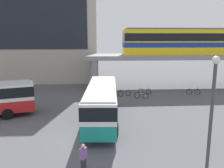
{
  "coord_description": "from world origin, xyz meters",
  "views": [
    {
      "loc": [
        1.08,
        -16.13,
        7.33
      ],
      "look_at": [
        2.7,
        9.81,
        2.2
      ],
      "focal_mm": 37.21,
      "sensor_mm": 36.0,
      "label": 1
    }
  ],
  "objects": [
    {
      "name": "train",
      "position": [
        14.68,
        17.86,
        6.93
      ],
      "size": [
        19.67,
        2.96,
        3.84
      ],
      "color": "yellow",
      "rests_on": "elevated_platform"
    },
    {
      "name": "bus_main",
      "position": [
        1.4,
        3.82,
        1.99
      ],
      "size": [
        3.22,
        11.17,
        3.22
      ],
      "color": "teal",
      "rests_on": "ground_plane"
    },
    {
      "name": "ground_plane",
      "position": [
        0.0,
        10.0,
        0.0
      ],
      "size": [
        120.0,
        120.0,
        0.0
      ],
      "primitive_type": "plane",
      "color": "#515156"
    },
    {
      "name": "elevated_platform",
      "position": [
        13.48,
        17.86,
        4.21
      ],
      "size": [
        28.1,
        5.66,
        4.96
      ],
      "color": "gray",
      "rests_on": "ground_plane"
    },
    {
      "name": "lamp_post",
      "position": [
        6.32,
        -6.18,
        3.86
      ],
      "size": [
        0.36,
        0.36,
        6.56
      ],
      "color": "#3F3F44",
      "rests_on": "ground_plane"
    },
    {
      "name": "bicycle_silver",
      "position": [
        6.44,
        11.49,
        0.36
      ],
      "size": [
        1.72,
        0.62,
        1.04
      ],
      "color": "black",
      "rests_on": "ground_plane"
    },
    {
      "name": "bicycle_black",
      "position": [
        13.73,
        13.12,
        0.36
      ],
      "size": [
        1.76,
        0.44,
        1.04
      ],
      "color": "black",
      "rests_on": "ground_plane"
    },
    {
      "name": "pedestrian_by_bike_rack",
      "position": [
        0.23,
        -4.25,
        0.77
      ],
      "size": [
        0.42,
        0.48,
        1.64
      ],
      "color": "#26262D",
      "rests_on": "ground_plane"
    },
    {
      "name": "bicycle_orange",
      "position": [
        7.32,
        13.79,
        0.36
      ],
      "size": [
        1.78,
        0.35,
        1.04
      ],
      "color": "black",
      "rests_on": "ground_plane"
    },
    {
      "name": "bicycle_green",
      "position": [
        4.5,
        12.87,
        0.36
      ],
      "size": [
        1.7,
        0.69,
        1.04
      ],
      "color": "black",
      "rests_on": "ground_plane"
    },
    {
      "name": "station_building",
      "position": [
        -13.31,
        28.72,
        10.48
      ],
      "size": [
        28.55,
        15.0,
        20.95
      ],
      "color": "#B2A899",
      "rests_on": "ground_plane"
    }
  ]
}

